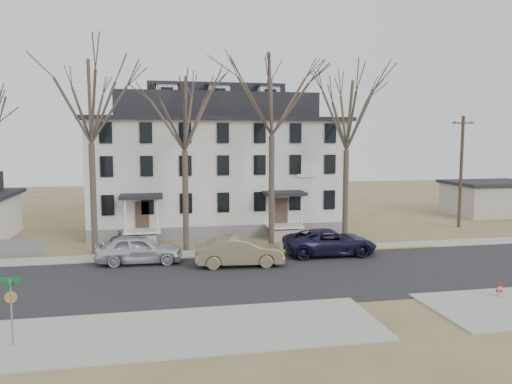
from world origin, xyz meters
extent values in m
plane|color=olive|center=(0.00, 0.00, 0.00)|extent=(120.00, 120.00, 0.00)
cube|color=#27272A|center=(0.00, 2.00, 0.00)|extent=(120.00, 10.00, 0.04)
cube|color=#A09F97|center=(0.00, 8.00, 0.00)|extent=(120.00, 2.00, 0.08)
cube|color=#A09F97|center=(-8.00, -5.00, 0.00)|extent=(20.00, 5.00, 0.08)
cube|color=gold|center=(5.00, 7.10, 0.00)|extent=(14.00, 0.25, 0.06)
cube|color=slate|center=(-2.00, 18.00, 0.50)|extent=(20.00, 10.00, 1.00)
cube|color=silver|center=(-2.00, 18.00, 5.00)|extent=(20.00, 10.00, 8.00)
cube|color=black|center=(-2.00, 18.00, 9.10)|extent=(20.80, 10.80, 0.30)
cube|color=black|center=(-2.00, 18.00, 10.25)|extent=(16.00, 7.00, 2.00)
cube|color=black|center=(-2.00, 18.00, 11.65)|extent=(11.00, 4.50, 0.80)
cube|color=white|center=(-8.00, 12.04, 1.00)|extent=(2.60, 2.00, 0.16)
cube|color=white|center=(2.50, 12.04, 1.00)|extent=(2.60, 2.00, 0.16)
cube|color=white|center=(4.50, 12.92, 5.20)|extent=(1.60, 0.08, 1.20)
cube|color=#A09F97|center=(26.00, 20.00, 1.50)|extent=(8.00, 6.00, 3.00)
cube|color=black|center=(26.00, 20.00, 3.20)|extent=(8.50, 6.50, 0.30)
cylinder|color=#473B31|center=(-11.00, 9.80, 3.64)|extent=(0.40, 0.40, 7.28)
cylinder|color=#473B31|center=(-5.00, 9.80, 3.38)|extent=(0.40, 0.40, 6.76)
cylinder|color=#473B31|center=(1.00, 9.80, 3.90)|extent=(0.40, 0.40, 7.80)
cylinder|color=#473B31|center=(6.50, 9.80, 3.38)|extent=(0.40, 0.40, 6.76)
cylinder|color=#3D3023|center=(18.50, 14.00, 4.75)|extent=(0.28, 0.28, 9.50)
cube|color=#3D3023|center=(18.50, 14.00, 8.90)|extent=(2.00, 0.12, 0.12)
imported|color=silver|center=(-8.01, 6.34, 0.88)|extent=(5.22, 2.28, 1.75)
imported|color=#78704F|center=(-2.15, 4.60, 0.86)|extent=(5.35, 2.17, 1.73)
imported|color=#181632|center=(4.09, 6.27, 0.84)|extent=(6.13, 3.00, 1.68)
imported|color=black|center=(-8.80, 11.00, 0.42)|extent=(1.70, 1.18, 0.85)
imported|color=black|center=(-9.37, 12.09, 0.52)|extent=(1.78, 0.93, 1.03)
cylinder|color=#B7B7BA|center=(9.03, -3.71, 0.03)|extent=(0.29, 0.29, 0.06)
cylinder|color=#B7B7BA|center=(9.03, -3.71, 0.33)|extent=(0.20, 0.20, 0.51)
sphere|color=#A51411|center=(9.03, -3.71, 0.64)|extent=(0.22, 0.22, 0.22)
cylinder|color=#A51411|center=(9.03, -3.71, 0.37)|extent=(0.31, 0.11, 0.11)
cylinder|color=#A51411|center=(9.03, -3.71, 0.37)|extent=(0.11, 0.28, 0.11)
cylinder|color=gray|center=(-12.12, -5.24, 1.28)|extent=(0.07, 0.07, 2.56)
cube|color=#0C5926|center=(-12.12, -5.24, 2.50)|extent=(0.74, 0.03, 0.18)
cube|color=#0C5926|center=(-12.12, -5.24, 2.30)|extent=(0.03, 0.74, 0.18)
camera|label=1|loc=(-6.81, -24.12, 7.55)|focal=35.00mm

